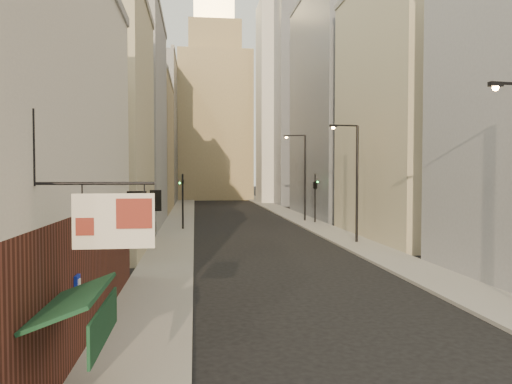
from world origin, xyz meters
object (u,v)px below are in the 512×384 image
(clock_tower, at_px, (214,109))
(streetlamp_mid, at_px, (354,176))
(streetlamp_far, at_px, (303,172))
(white_tower, at_px, (282,94))
(traffic_light_right, at_px, (315,185))
(traffic_light_left, at_px, (183,190))

(clock_tower, relative_size, streetlamp_mid, 5.27)
(streetlamp_far, bearing_deg, white_tower, 107.88)
(clock_tower, bearing_deg, streetlamp_mid, -83.46)
(clock_tower, bearing_deg, white_tower, -51.84)
(clock_tower, height_order, streetlamp_far, clock_tower)
(streetlamp_mid, relative_size, traffic_light_right, 1.70)
(white_tower, relative_size, traffic_light_right, 8.30)
(streetlamp_mid, height_order, streetlamp_far, streetlamp_far)
(streetlamp_far, distance_m, traffic_light_right, 2.51)
(streetlamp_mid, bearing_deg, traffic_light_right, 78.38)
(white_tower, distance_m, traffic_light_right, 39.24)
(streetlamp_mid, bearing_deg, white_tower, 76.99)
(streetlamp_far, xyz_separation_m, traffic_light_left, (-12.23, -6.30, -1.58))
(streetlamp_far, bearing_deg, traffic_light_left, -128.64)
(streetlamp_far, distance_m, traffic_light_left, 13.85)
(white_tower, relative_size, streetlamp_mid, 4.87)
(clock_tower, height_order, streetlamp_mid, clock_tower)
(streetlamp_mid, relative_size, streetlamp_far, 0.94)
(streetlamp_mid, relative_size, traffic_light_left, 1.70)
(white_tower, height_order, traffic_light_left, white_tower)
(streetlamp_mid, xyz_separation_m, traffic_light_left, (-12.39, 10.08, -1.27))
(white_tower, bearing_deg, traffic_light_left, -111.50)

